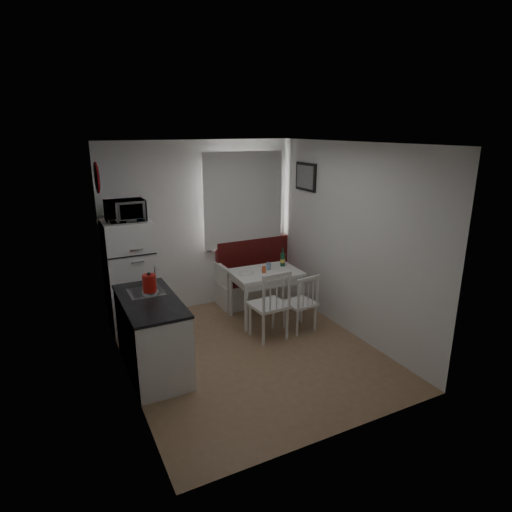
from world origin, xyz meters
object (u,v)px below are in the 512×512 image
(bench, at_px, (259,280))
(microwave, at_px, (125,210))
(dining_table, at_px, (265,276))
(chair_right, at_px, (304,298))
(kitchen_counter, at_px, (152,334))
(chair_left, at_px, (272,298))
(fridge, at_px, (130,276))
(kettle, at_px, (149,283))
(wine_bottle, at_px, (283,257))

(bench, distance_m, microwave, 2.50)
(dining_table, bearing_deg, microwave, 166.09)
(chair_right, bearing_deg, kitchen_counter, 174.02)
(bench, xyz_separation_m, microwave, (-2.08, -0.16, 1.38))
(chair_left, distance_m, chair_right, 0.51)
(dining_table, bearing_deg, chair_left, -108.82)
(bench, height_order, chair_right, bench)
(fridge, bearing_deg, kettle, -88.41)
(chair_right, xyz_separation_m, fridge, (-2.09, 1.22, 0.27))
(chair_left, relative_size, chair_right, 1.17)
(chair_left, height_order, wine_bottle, wine_bottle)
(chair_left, bearing_deg, bench, 66.20)
(kitchen_counter, height_order, chair_left, kitchen_counter)
(fridge, height_order, kettle, fridge)
(kettle, bearing_deg, microwave, 91.67)
(kettle, relative_size, wine_bottle, 0.88)
(bench, height_order, fridge, fridge)
(chair_left, distance_m, microwave, 2.27)
(chair_right, bearing_deg, fridge, 143.02)
(kitchen_counter, height_order, dining_table, kitchen_counter)
(dining_table, height_order, microwave, microwave)
(fridge, bearing_deg, microwave, -90.00)
(kitchen_counter, relative_size, chair_left, 2.51)
(fridge, relative_size, wine_bottle, 5.52)
(chair_left, xyz_separation_m, microwave, (-1.59, 1.18, 1.11))
(wine_bottle, bearing_deg, kitchen_counter, -160.43)
(bench, distance_m, chair_left, 1.46)
(bench, height_order, chair_left, bench)
(fridge, relative_size, kettle, 6.25)
(kitchen_counter, xyz_separation_m, fridge, (0.02, 1.24, 0.33))
(kitchen_counter, height_order, wine_bottle, kitchen_counter)
(fridge, height_order, microwave, microwave)
(fridge, bearing_deg, dining_table, -16.97)
(wine_bottle, bearing_deg, dining_table, -164.05)
(bench, distance_m, kettle, 2.47)
(kitchen_counter, distance_m, fridge, 1.29)
(microwave, bearing_deg, chair_right, -29.21)
(chair_left, bearing_deg, fridge, 138.65)
(fridge, bearing_deg, kitchen_counter, -90.90)
(chair_left, height_order, microwave, microwave)
(wine_bottle, bearing_deg, microwave, 169.37)
(kitchen_counter, xyz_separation_m, wine_bottle, (2.21, 0.78, 0.43))
(fridge, xyz_separation_m, wine_bottle, (2.19, -0.46, 0.10))
(dining_table, relative_size, kettle, 4.01)
(kitchen_counter, distance_m, microwave, 1.74)
(microwave, relative_size, wine_bottle, 1.76)
(microwave, height_order, kettle, microwave)
(fridge, distance_m, wine_bottle, 2.24)
(bench, bearing_deg, kettle, -149.84)
(bench, bearing_deg, wine_bottle, -79.74)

